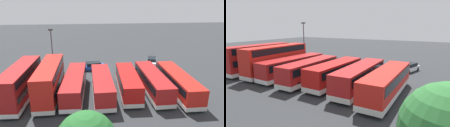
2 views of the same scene
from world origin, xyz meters
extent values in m
plane|color=#2D3033|center=(0.00, 0.00, 0.00)|extent=(140.00, 140.00, 0.00)
cube|color=red|center=(-10.83, 11.47, 1.65)|extent=(2.56, 11.58, 2.60)
cube|color=silver|center=(-10.83, 11.47, 0.62)|extent=(2.60, 11.62, 0.55)
cube|color=black|center=(-10.83, 11.47, 2.25)|extent=(2.62, 10.78, 0.90)
cube|color=black|center=(-10.84, 5.65, 2.25)|extent=(2.25, 0.06, 1.10)
cylinder|color=black|center=(-9.71, 7.08, 0.55)|extent=(0.30, 1.10, 1.10)
cylinder|color=black|center=(-11.96, 7.08, 0.55)|extent=(0.30, 1.10, 1.10)
cylinder|color=black|center=(-9.71, 15.86, 0.55)|extent=(0.30, 1.10, 1.10)
cylinder|color=black|center=(-11.96, 15.86, 0.55)|extent=(0.30, 1.10, 1.10)
cube|color=#A51919|center=(-7.36, 10.77, 1.65)|extent=(2.81, 11.24, 2.60)
cube|color=silver|center=(-7.36, 10.77, 0.62)|extent=(2.85, 11.28, 0.55)
cube|color=black|center=(-7.36, 10.77, 2.25)|extent=(2.85, 10.44, 0.90)
cube|color=black|center=(-7.23, 5.15, 2.25)|extent=(2.25, 0.11, 1.10)
cylinder|color=black|center=(-6.14, 6.61, 0.55)|extent=(0.33, 1.11, 1.10)
cylinder|color=black|center=(-8.39, 6.55, 0.55)|extent=(0.33, 1.11, 1.10)
cylinder|color=black|center=(-6.34, 14.99, 0.55)|extent=(0.33, 1.11, 1.10)
cylinder|color=black|center=(-8.59, 14.94, 0.55)|extent=(0.33, 1.11, 1.10)
cube|color=#B71411|center=(-3.82, 10.71, 1.65)|extent=(2.82, 10.20, 2.60)
cube|color=silver|center=(-3.82, 10.71, 0.62)|extent=(2.86, 10.24, 0.55)
cube|color=black|center=(-3.82, 10.71, 2.25)|extent=(2.86, 9.40, 0.90)
cube|color=black|center=(-3.95, 5.61, 2.25)|extent=(2.25, 0.12, 1.10)
cylinder|color=black|center=(-2.79, 7.01, 0.55)|extent=(0.33, 1.11, 1.10)
cylinder|color=black|center=(-5.04, 7.07, 0.55)|extent=(0.33, 1.11, 1.10)
cylinder|color=black|center=(-2.59, 14.34, 0.55)|extent=(0.33, 1.11, 1.10)
cylinder|color=black|center=(-4.84, 14.40, 0.55)|extent=(0.33, 1.11, 1.10)
cube|color=#A51919|center=(-0.10, 11.28, 1.65)|extent=(2.82, 10.52, 2.60)
cube|color=silver|center=(-0.10, 11.28, 0.62)|extent=(2.86, 10.56, 0.55)
cube|color=black|center=(-0.10, 11.28, 2.25)|extent=(2.86, 9.72, 0.90)
cube|color=black|center=(0.04, 6.02, 2.25)|extent=(2.25, 0.12, 1.10)
cylinder|color=black|center=(1.13, 7.48, 0.55)|extent=(0.33, 1.11, 1.10)
cylinder|color=black|center=(-1.12, 7.42, 0.55)|extent=(0.33, 1.11, 1.10)
cylinder|color=black|center=(0.93, 15.13, 0.55)|extent=(0.33, 1.11, 1.10)
cylinder|color=black|center=(-1.32, 15.07, 0.55)|extent=(0.33, 1.11, 1.10)
cube|color=#A51919|center=(3.69, 10.57, 1.65)|extent=(2.90, 11.42, 2.60)
cube|color=silver|center=(3.69, 10.57, 0.62)|extent=(2.94, 11.46, 0.55)
cube|color=black|center=(3.69, 10.57, 2.25)|extent=(2.93, 10.62, 0.90)
cube|color=black|center=(3.51, 4.87, 2.25)|extent=(2.25, 0.13, 1.10)
cylinder|color=black|center=(4.68, 6.26, 0.55)|extent=(0.33, 1.11, 1.10)
cylinder|color=black|center=(2.43, 6.33, 0.55)|extent=(0.33, 1.11, 1.10)
cylinder|color=black|center=(4.94, 14.81, 0.55)|extent=(0.33, 1.11, 1.10)
cylinder|color=black|center=(2.69, 14.88, 0.55)|extent=(0.33, 1.11, 1.10)
cube|color=red|center=(6.96, 10.71, 2.45)|extent=(2.74, 11.33, 4.20)
cube|color=silver|center=(6.96, 10.71, 0.62)|extent=(2.78, 11.37, 0.55)
cube|color=black|center=(6.96, 10.71, 2.25)|extent=(2.79, 10.53, 0.90)
cube|color=black|center=(6.96, 10.71, 3.95)|extent=(2.79, 10.53, 0.90)
cube|color=black|center=(7.06, 5.04, 2.25)|extent=(2.25, 0.10, 1.10)
cylinder|color=black|center=(8.16, 6.49, 0.55)|extent=(0.32, 1.10, 1.10)
cylinder|color=black|center=(5.91, 6.45, 0.55)|extent=(0.32, 1.10, 1.10)
cylinder|color=black|center=(8.02, 14.97, 0.55)|extent=(0.32, 1.10, 1.10)
cylinder|color=black|center=(5.77, 14.93, 0.55)|extent=(0.32, 1.10, 1.10)
cube|color=#A51919|center=(10.62, 11.17, 2.45)|extent=(2.86, 11.04, 4.20)
cube|color=silver|center=(10.62, 11.17, 0.62)|extent=(2.91, 11.08, 0.55)
cube|color=black|center=(10.62, 11.17, 2.25)|extent=(2.90, 10.25, 0.90)
cube|color=black|center=(10.62, 11.17, 3.95)|extent=(2.90, 10.25, 0.90)
cube|color=black|center=(10.46, 5.66, 2.25)|extent=(2.25, 0.12, 1.10)
cylinder|color=black|center=(11.62, 7.05, 0.55)|extent=(0.33, 1.11, 1.10)
cylinder|color=black|center=(9.37, 7.12, 0.55)|extent=(0.33, 1.11, 1.10)
cylinder|color=black|center=(11.86, 15.22, 0.55)|extent=(0.33, 1.11, 1.10)
cylinder|color=black|center=(9.61, 15.29, 0.55)|extent=(0.33, 1.11, 1.10)
cube|color=#1E479E|center=(1.16, 0.21, 0.53)|extent=(4.76, 2.62, 0.70)
cube|color=black|center=(0.97, 0.17, 1.15)|extent=(2.96, 2.12, 0.55)
cylinder|color=black|center=(2.64, 1.31, 0.32)|extent=(0.67, 0.34, 0.64)
cylinder|color=black|center=(2.94, -0.27, 0.32)|extent=(0.67, 0.34, 0.64)
cylinder|color=black|center=(-0.61, 0.68, 0.32)|extent=(0.67, 0.34, 0.64)
cylinder|color=black|center=(-0.31, -0.89, 0.32)|extent=(0.67, 0.34, 0.64)
cube|color=silver|center=(-10.86, -1.60, 0.53)|extent=(3.05, 4.72, 0.70)
cube|color=black|center=(-10.93, -1.79, 1.15)|extent=(2.36, 3.00, 0.55)
cylinder|color=black|center=(-11.14, 0.16, 0.32)|extent=(0.40, 0.68, 0.64)
cylinder|color=black|center=(-9.62, -0.33, 0.32)|extent=(0.40, 0.68, 0.64)
cylinder|color=black|center=(-12.11, -2.87, 0.32)|extent=(0.40, 0.68, 0.64)
cylinder|color=black|center=(-10.59, -3.36, 0.32)|extent=(0.40, 0.68, 0.64)
cylinder|color=#38383D|center=(7.78, 3.11, 3.98)|extent=(0.16, 0.16, 7.96)
cube|color=#262628|center=(7.78, 3.11, 8.11)|extent=(0.70, 0.30, 0.24)
cylinder|color=#333338|center=(-5.08, 2.63, 0.47)|extent=(0.60, 0.60, 0.95)
camera|label=1|loc=(1.14, 37.45, 13.19)|focal=33.09mm
camera|label=2|loc=(-15.91, 30.81, 7.59)|focal=29.82mm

